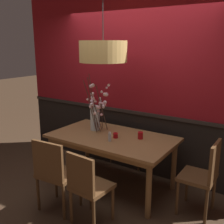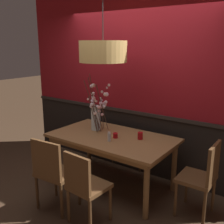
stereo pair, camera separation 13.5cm
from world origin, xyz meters
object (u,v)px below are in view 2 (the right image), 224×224
(chair_near_side_left, at_px, (53,170))
(chair_far_side_right, at_px, (158,139))
(candle_holder_nearer_edge, at_px, (140,136))
(chair_head_east_end, at_px, (203,175))
(dining_table, at_px, (112,142))
(candle_holder_nearer_center, at_px, (115,135))
(chair_near_side_right, at_px, (85,184))
(pendant_lamp, at_px, (103,52))
(condiment_bottle, at_px, (109,137))
(vase_with_blossoms, at_px, (97,114))
(chair_far_side_left, at_px, (130,133))

(chair_near_side_left, bearing_deg, chair_far_side_right, 73.86)
(candle_holder_nearer_edge, bearing_deg, chair_far_side_right, 97.07)
(chair_head_east_end, bearing_deg, dining_table, -178.64)
(candle_holder_nearer_center, distance_m, candle_holder_nearer_edge, 0.34)
(chair_near_side_right, relative_size, pendant_lamp, 0.81)
(candle_holder_nearer_center, distance_m, condiment_bottle, 0.15)
(vase_with_blossoms, relative_size, condiment_bottle, 6.53)
(chair_near_side_left, height_order, pendant_lamp, pendant_lamp)
(chair_near_side_right, height_order, candle_holder_nearer_center, chair_near_side_right)
(chair_far_side_left, height_order, pendant_lamp, pendant_lamp)
(chair_far_side_right, height_order, chair_head_east_end, chair_head_east_end)
(condiment_bottle, height_order, pendant_lamp, pendant_lamp)
(chair_near_side_left, distance_m, chair_far_side_right, 1.86)
(chair_head_east_end, height_order, candle_holder_nearer_center, chair_head_east_end)
(vase_with_blossoms, bearing_deg, chair_far_side_left, 83.87)
(condiment_bottle, bearing_deg, chair_far_side_right, 79.41)
(chair_near_side_right, height_order, chair_far_side_right, chair_far_side_right)
(dining_table, distance_m, vase_with_blossoms, 0.49)
(chair_near_side_left, xyz_separation_m, chair_far_side_right, (0.52, 1.79, -0.02))
(chair_far_side_right, relative_size, chair_head_east_end, 0.95)
(candle_holder_nearer_center, height_order, pendant_lamp, pendant_lamp)
(chair_near_side_left, distance_m, candle_holder_nearer_center, 0.96)
(chair_far_side_right, height_order, condiment_bottle, chair_far_side_right)
(candle_holder_nearer_center, relative_size, pendant_lamp, 0.06)
(chair_far_side_left, distance_m, pendant_lamp, 1.72)
(dining_table, height_order, pendant_lamp, pendant_lamp)
(chair_near_side_left, relative_size, chair_near_side_right, 1.06)
(chair_far_side_left, distance_m, candle_holder_nearer_edge, 1.04)
(chair_head_east_end, relative_size, vase_with_blossoms, 1.11)
(chair_near_side_right, distance_m, chair_far_side_right, 1.78)
(chair_far_side_left, height_order, condiment_bottle, chair_far_side_left)
(chair_far_side_left, relative_size, vase_with_blossoms, 1.08)
(condiment_bottle, relative_size, pendant_lamp, 0.12)
(chair_far_side_right, distance_m, candle_holder_nearer_center, 0.99)
(chair_head_east_end, xyz_separation_m, candle_holder_nearer_center, (-1.20, -0.06, 0.26))
(chair_near_side_left, relative_size, pendant_lamp, 0.85)
(chair_head_east_end, height_order, vase_with_blossoms, vase_with_blossoms)
(chair_near_side_right, relative_size, vase_with_blossoms, 1.05)
(chair_far_side_left, bearing_deg, chair_near_side_left, -88.99)
(chair_far_side_left, relative_size, candle_holder_nearer_center, 13.00)
(dining_table, relative_size, vase_with_blossoms, 2.05)
(chair_near_side_right, distance_m, chair_head_east_end, 1.37)
(dining_table, height_order, chair_far_side_left, chair_far_side_left)
(chair_far_side_right, xyz_separation_m, candle_holder_nearer_center, (-0.21, -0.92, 0.28))
(chair_near_side_right, bearing_deg, condiment_bottle, 104.35)
(candle_holder_nearer_edge, bearing_deg, chair_near_side_right, -96.55)
(chair_near_side_right, bearing_deg, candle_holder_nearer_center, 102.23)
(pendant_lamp, bearing_deg, vase_with_blossoms, 145.78)
(candle_holder_nearer_edge, height_order, pendant_lamp, pendant_lamp)
(dining_table, relative_size, chair_near_side_left, 1.86)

